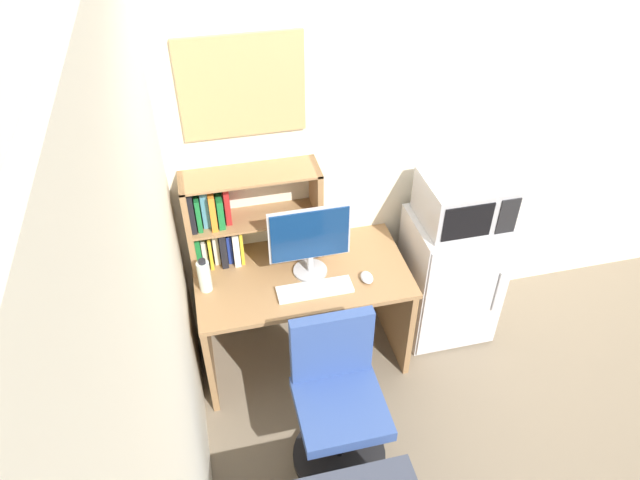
# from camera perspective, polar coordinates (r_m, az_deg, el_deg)

# --- Properties ---
(wall_back) EXTENTS (6.40, 0.04, 2.60)m
(wall_back) POSITION_cam_1_polar(r_m,az_deg,el_deg) (3.70, 17.85, 10.50)
(wall_back) COLOR silver
(wall_back) RESTS_ON ground_plane
(wall_left) EXTENTS (0.04, 4.40, 2.60)m
(wall_left) POSITION_cam_1_polar(r_m,az_deg,el_deg) (2.04, -14.08, -17.67)
(wall_left) COLOR silver
(wall_left) RESTS_ON ground_plane
(desk) EXTENTS (1.22, 0.67, 0.72)m
(desk) POSITION_cam_1_polar(r_m,az_deg,el_deg) (3.49, -1.74, -5.88)
(desk) COLOR #997047
(desk) RESTS_ON ground_plane
(hutch_bookshelf) EXTENTS (0.76, 0.24, 0.57)m
(hutch_bookshelf) POSITION_cam_1_polar(r_m,az_deg,el_deg) (3.29, -8.58, 2.11)
(hutch_bookshelf) COLOR #997047
(hutch_bookshelf) RESTS_ON desk
(monitor) EXTENTS (0.46, 0.19, 0.44)m
(monitor) POSITION_cam_1_polar(r_m,az_deg,el_deg) (3.18, -1.02, 0.14)
(monitor) COLOR #B7B7BC
(monitor) RESTS_ON desk
(keyboard) EXTENTS (0.42, 0.13, 0.02)m
(keyboard) POSITION_cam_1_polar(r_m,az_deg,el_deg) (3.22, -0.51, -4.88)
(keyboard) COLOR silver
(keyboard) RESTS_ON desk
(computer_mouse) EXTENTS (0.07, 0.10, 0.04)m
(computer_mouse) POSITION_cam_1_polar(r_m,az_deg,el_deg) (3.29, 4.62, -3.68)
(computer_mouse) COLOR silver
(computer_mouse) RESTS_ON desk
(water_bottle) EXTENTS (0.07, 0.07, 0.21)m
(water_bottle) POSITION_cam_1_polar(r_m,az_deg,el_deg) (3.23, -11.28, -3.46)
(water_bottle) COLOR silver
(water_bottle) RESTS_ON desk
(mini_fridge) EXTENTS (0.56, 0.49, 0.89)m
(mini_fridge) POSITION_cam_1_polar(r_m,az_deg,el_deg) (3.81, 12.61, -3.44)
(mini_fridge) COLOR silver
(mini_fridge) RESTS_ON ground_plane
(microwave) EXTENTS (0.48, 0.41, 0.29)m
(microwave) POSITION_cam_1_polar(r_m,az_deg,el_deg) (3.45, 13.95, 3.82)
(microwave) COLOR #ADADB2
(microwave) RESTS_ON mini_fridge
(desk_chair) EXTENTS (0.51, 0.51, 0.92)m
(desk_chair) POSITION_cam_1_polar(r_m,az_deg,el_deg) (3.14, 1.74, -15.87)
(desk_chair) COLOR black
(desk_chair) RESTS_ON ground_plane
(wall_corkboard) EXTENTS (0.64, 0.02, 0.53)m
(wall_corkboard) POSITION_cam_1_polar(r_m,az_deg,el_deg) (3.01, -7.66, 14.67)
(wall_corkboard) COLOR tan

